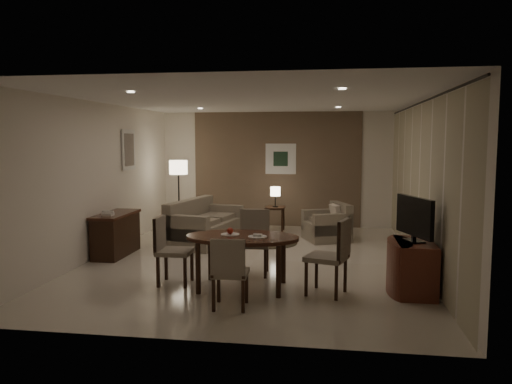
% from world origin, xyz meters
% --- Properties ---
extents(room_shell, '(5.50, 7.00, 2.70)m').
position_xyz_m(room_shell, '(0.00, 0.40, 1.35)').
color(room_shell, beige).
rests_on(room_shell, ground).
extents(taupe_accent, '(3.96, 0.03, 2.70)m').
position_xyz_m(taupe_accent, '(0.00, 3.48, 1.35)').
color(taupe_accent, brown).
rests_on(taupe_accent, wall_back).
extents(curtain_wall, '(0.08, 6.70, 2.58)m').
position_xyz_m(curtain_wall, '(2.68, 0.00, 1.32)').
color(curtain_wall, '#BAB091').
rests_on(curtain_wall, wall_right).
extents(curtain_rod, '(0.03, 6.80, 0.03)m').
position_xyz_m(curtain_rod, '(2.68, 0.00, 2.64)').
color(curtain_rod, black).
rests_on(curtain_rod, wall_right).
extents(art_back_frame, '(0.72, 0.03, 0.72)m').
position_xyz_m(art_back_frame, '(0.10, 3.46, 1.60)').
color(art_back_frame, silver).
rests_on(art_back_frame, wall_back).
extents(art_back_canvas, '(0.34, 0.01, 0.34)m').
position_xyz_m(art_back_canvas, '(0.10, 3.44, 1.60)').
color(art_back_canvas, '#1C3421').
rests_on(art_back_canvas, wall_back).
extents(art_left_frame, '(0.03, 0.60, 0.80)m').
position_xyz_m(art_left_frame, '(-2.72, 1.20, 1.85)').
color(art_left_frame, silver).
rests_on(art_left_frame, wall_left).
extents(art_left_canvas, '(0.01, 0.46, 0.64)m').
position_xyz_m(art_left_canvas, '(-2.71, 1.20, 1.85)').
color(art_left_canvas, gray).
rests_on(art_left_canvas, wall_left).
extents(downlight_nl, '(0.10, 0.10, 0.01)m').
position_xyz_m(downlight_nl, '(-1.40, -1.80, 2.69)').
color(downlight_nl, white).
rests_on(downlight_nl, ceiling).
extents(downlight_nr, '(0.10, 0.10, 0.01)m').
position_xyz_m(downlight_nr, '(1.40, -1.80, 2.69)').
color(downlight_nr, white).
rests_on(downlight_nr, ceiling).
extents(downlight_fl, '(0.10, 0.10, 0.01)m').
position_xyz_m(downlight_fl, '(-1.40, 1.80, 2.69)').
color(downlight_fl, white).
rests_on(downlight_fl, ceiling).
extents(downlight_fr, '(0.10, 0.10, 0.01)m').
position_xyz_m(downlight_fr, '(1.40, 1.80, 2.69)').
color(downlight_fr, white).
rests_on(downlight_fr, ceiling).
extents(console_desk, '(0.48, 1.20, 0.75)m').
position_xyz_m(console_desk, '(-2.49, 0.00, 0.38)').
color(console_desk, '#452016').
rests_on(console_desk, floor).
extents(telephone, '(0.20, 0.14, 0.09)m').
position_xyz_m(telephone, '(-2.49, -0.30, 0.80)').
color(telephone, white).
rests_on(telephone, console_desk).
extents(tv_cabinet, '(0.48, 0.90, 0.70)m').
position_xyz_m(tv_cabinet, '(2.40, -1.50, 0.35)').
color(tv_cabinet, brown).
rests_on(tv_cabinet, floor).
extents(flat_tv, '(0.36, 0.85, 0.60)m').
position_xyz_m(flat_tv, '(2.38, -1.50, 1.02)').
color(flat_tv, black).
rests_on(flat_tv, tv_cabinet).
extents(dining_table, '(1.56, 0.98, 0.73)m').
position_xyz_m(dining_table, '(0.09, -1.63, 0.37)').
color(dining_table, '#452016').
rests_on(dining_table, floor).
extents(chair_near, '(0.45, 0.45, 0.89)m').
position_xyz_m(chair_near, '(0.08, -2.43, 0.44)').
color(chair_near, gray).
rests_on(chair_near, floor).
extents(chair_far, '(0.50, 0.50, 0.98)m').
position_xyz_m(chair_far, '(0.13, -0.91, 0.49)').
color(chair_far, gray).
rests_on(chair_far, floor).
extents(chair_left, '(0.48, 0.48, 0.97)m').
position_xyz_m(chair_left, '(-0.89, -1.57, 0.48)').
color(chair_left, gray).
rests_on(chair_left, floor).
extents(chair_right, '(0.62, 0.62, 1.02)m').
position_xyz_m(chair_right, '(1.23, -1.72, 0.51)').
color(chair_right, gray).
rests_on(chair_right, floor).
extents(plate_a, '(0.26, 0.26, 0.02)m').
position_xyz_m(plate_a, '(-0.09, -1.58, 0.74)').
color(plate_a, white).
rests_on(plate_a, dining_table).
extents(plate_b, '(0.26, 0.26, 0.02)m').
position_xyz_m(plate_b, '(0.31, -1.68, 0.74)').
color(plate_b, white).
rests_on(plate_b, dining_table).
extents(fruit_apple, '(0.09, 0.09, 0.09)m').
position_xyz_m(fruit_apple, '(-0.09, -1.58, 0.79)').
color(fruit_apple, '#A52212').
rests_on(fruit_apple, plate_a).
extents(napkin, '(0.12, 0.08, 0.03)m').
position_xyz_m(napkin, '(0.31, -1.68, 0.76)').
color(napkin, white).
rests_on(napkin, plate_b).
extents(round_rug, '(1.17, 1.17, 0.01)m').
position_xyz_m(round_rug, '(0.05, 1.44, 0.01)').
color(round_rug, '#423725').
rests_on(round_rug, floor).
extents(sofa, '(1.96, 1.26, 0.85)m').
position_xyz_m(sofa, '(-1.18, 1.27, 0.43)').
color(sofa, gray).
rests_on(sofa, floor).
extents(armchair, '(1.06, 1.09, 0.76)m').
position_xyz_m(armchair, '(1.20, 1.89, 0.38)').
color(armchair, gray).
rests_on(armchair, floor).
extents(side_table, '(0.43, 0.43, 0.55)m').
position_xyz_m(side_table, '(0.05, 2.74, 0.28)').
color(side_table, black).
rests_on(side_table, floor).
extents(table_lamp, '(0.22, 0.22, 0.50)m').
position_xyz_m(table_lamp, '(0.05, 2.74, 0.80)').
color(table_lamp, '#FFEAC1').
rests_on(table_lamp, side_table).
extents(floor_lamp, '(0.40, 0.40, 1.59)m').
position_xyz_m(floor_lamp, '(-2.08, 2.42, 0.80)').
color(floor_lamp, '#FFE5B7').
rests_on(floor_lamp, floor).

